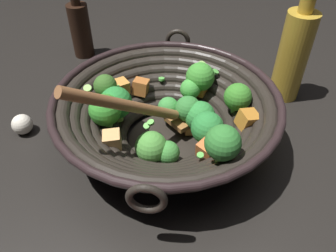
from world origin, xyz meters
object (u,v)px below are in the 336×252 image
(cooking_oil_bottle, at_px, (293,54))
(garlic_bulb, at_px, (22,124))
(soy_sauce_bottle, at_px, (80,28))
(wok, at_px, (167,113))

(cooking_oil_bottle, xyz_separation_m, garlic_bulb, (-0.46, 0.31, -0.08))
(soy_sauce_bottle, height_order, garlic_bulb, soy_sauce_bottle)
(soy_sauce_bottle, relative_size, garlic_bulb, 4.57)
(soy_sauce_bottle, bearing_deg, cooking_oil_bottle, -67.61)
(soy_sauce_bottle, distance_m, cooking_oil_bottle, 0.51)
(wok, height_order, soy_sauce_bottle, wok)
(wok, distance_m, cooking_oil_bottle, 0.30)
(garlic_bulb, bearing_deg, wok, -52.77)
(wok, relative_size, cooking_oil_bottle, 1.58)
(cooking_oil_bottle, bearing_deg, garlic_bulb, 146.11)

